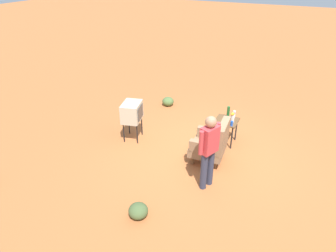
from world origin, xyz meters
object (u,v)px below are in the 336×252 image
Objects in this scene: armchair at (212,143)px; side_table at (226,124)px; flower_vase at (233,117)px; bottle_short_clear at (234,114)px; bottle_wine_green at (228,112)px; tv_on_stand at (132,112)px; soda_can_red at (227,119)px; soda_can_blue at (232,124)px; person_standing at (209,148)px.

armchair is 0.95m from side_table.
bottle_short_clear is at bearing -175.61° from flower_vase.
bottle_short_clear is (-0.08, 0.14, -0.06)m from bottle_wine_green.
armchair is 2.21m from tv_on_stand.
armchair is at bearing -5.03° from soda_can_red.
armchair is at bearing -3.53° from side_table.
soda_can_blue is 0.22m from soda_can_red.
tv_on_stand is 2.60m from bottle_short_clear.
side_table is 3.22× the size of bottle_short_clear.
armchair reaches higher than bottle_short_clear.
side_table is 0.17m from soda_can_red.
person_standing is 1.78m from soda_can_red.
tv_on_stand is 2.51m from soda_can_blue.
person_standing is at bearing 67.73° from tv_on_stand.
soda_can_red is (-0.15, -0.16, 0.00)m from soda_can_blue.
person_standing reaches higher than flower_vase.
flower_vase reaches higher than side_table.
tv_on_stand is at bearing -75.27° from soda_can_blue.
armchair is at bearing -168.67° from person_standing.
side_table is 2.42m from tv_on_stand.
bottle_wine_green reaches higher than soda_can_blue.
armchair is 8.69× the size of soda_can_blue.
bottle_short_clear is at bearing 158.40° from soda_can_red.
soda_can_blue is 0.22m from flower_vase.
bottle_short_clear is at bearing 148.22° from side_table.
bottle_short_clear is at bearing 114.15° from tv_on_stand.
person_standing is 2.04m from bottle_short_clear.
bottle_wine_green is (-1.96, -0.13, -0.13)m from person_standing.
soda_can_red is at bearing 109.21° from tv_on_stand.
armchair is at bearing -18.25° from soda_can_blue.
soda_can_blue is at bearing 177.74° from person_standing.
person_standing reaches higher than bottle_wine_green.
side_table is 0.39× the size of person_standing.
side_table is at bearing 5.21° from bottle_wine_green.
armchair is 0.79m from soda_can_blue.
person_standing is 13.44× the size of soda_can_blue.
armchair is at bearing -9.17° from bottle_short_clear.
tv_on_stand is 2.40m from soda_can_red.
person_standing reaches higher than armchair.
armchair reaches higher than flower_vase.
soda_can_red is at bearing 174.97° from armchair.
soda_can_red is (-1.76, -0.10, -0.23)m from person_standing.
tv_on_stand is 2.56m from person_standing.
bottle_wine_green is at bearing 113.85° from tv_on_stand.
bottle_short_clear is at bearing 170.83° from armchair.
tv_on_stand is 3.22× the size of bottle_wine_green.
bottle_short_clear is (-2.03, 0.01, -0.19)m from person_standing.
soda_can_red is at bearing 15.27° from side_table.
person_standing is at bearing 3.23° from soda_can_red.
bottle_wine_green is (-1.08, 0.05, 0.31)m from armchair.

